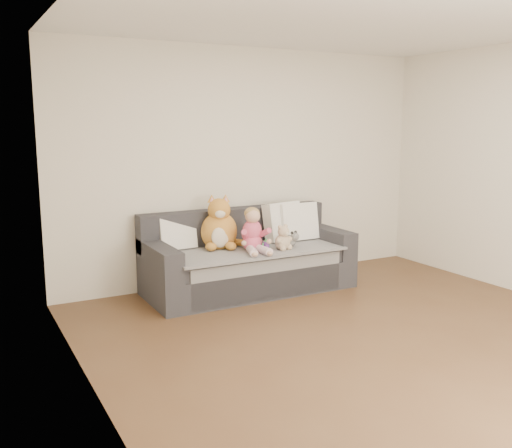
# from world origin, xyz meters

# --- Properties ---
(room_shell) EXTENTS (5.00, 5.00, 5.00)m
(room_shell) POSITION_xyz_m (0.00, 0.42, 1.30)
(room_shell) COLOR brown
(room_shell) RESTS_ON ground
(sofa) EXTENTS (2.20, 0.94, 0.85)m
(sofa) POSITION_xyz_m (-0.25, 2.06, 0.31)
(sofa) COLOR #29292E
(sofa) RESTS_ON ground
(cushion_left) EXTENTS (0.41, 0.20, 0.38)m
(cushion_left) POSITION_xyz_m (-0.95, 2.31, 0.65)
(cushion_left) COLOR white
(cushion_left) RESTS_ON sofa
(cushion_right_back) EXTENTS (0.50, 0.31, 0.44)m
(cushion_right_back) POSITION_xyz_m (0.27, 2.19, 0.69)
(cushion_right_back) COLOR white
(cushion_right_back) RESTS_ON sofa
(cushion_right_front) EXTENTS (0.46, 0.21, 0.43)m
(cushion_right_front) POSITION_xyz_m (0.42, 2.12, 0.68)
(cushion_right_front) COLOR white
(cushion_right_front) RESTS_ON sofa
(toddler) EXTENTS (0.32, 0.47, 0.46)m
(toddler) POSITION_xyz_m (-0.29, 1.86, 0.66)
(toddler) COLOR #E5507C
(toddler) RESTS_ON sofa
(plush_cat) EXTENTS (0.46, 0.41, 0.60)m
(plush_cat) POSITION_xyz_m (-0.54, 2.15, 0.69)
(plush_cat) COLOR #B77828
(plush_cat) RESTS_ON sofa
(teddy_bear) EXTENTS (0.21, 0.17, 0.27)m
(teddy_bear) POSITION_xyz_m (0.02, 1.76, 0.58)
(teddy_bear) COLOR tan
(teddy_bear) RESTS_ON sofa
(plush_cow) EXTENTS (0.15, 0.22, 0.18)m
(plush_cow) POSITION_xyz_m (0.14, 1.83, 0.55)
(plush_cow) COLOR white
(plush_cow) RESTS_ON sofa
(sippy_cup) EXTENTS (0.11, 0.09, 0.13)m
(sippy_cup) POSITION_xyz_m (-0.16, 1.80, 0.54)
(sippy_cup) COLOR #6C3591
(sippy_cup) RESTS_ON sofa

